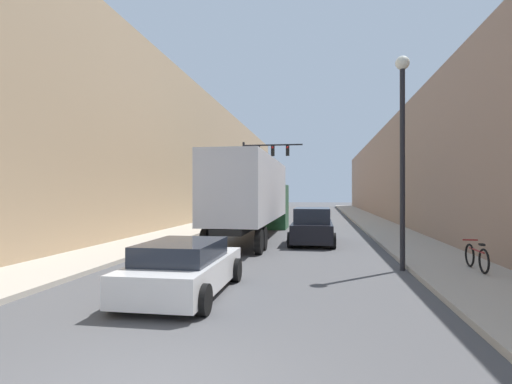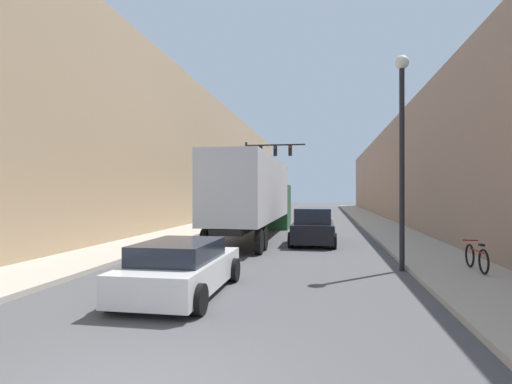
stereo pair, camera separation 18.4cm
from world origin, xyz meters
name	(u,v)px [view 1 (the left image)]	position (x,y,z in m)	size (l,w,h in m)	color
sidewalk_right	(371,221)	(6.22, 30.00, 0.07)	(2.91, 80.00, 0.15)	#B2A899
sidewalk_left	(225,220)	(-6.22, 30.00, 0.07)	(2.91, 80.00, 0.15)	#B2A899
building_right	(428,171)	(10.68, 30.00, 4.21)	(6.00, 80.00, 8.42)	#997A66
building_left	(177,158)	(-10.68, 30.00, 5.60)	(6.00, 80.00, 11.20)	tan
semi_truck	(255,195)	(-1.45, 17.25, 2.36)	(2.50, 14.23, 4.17)	silver
sedan_car	(184,268)	(-1.18, 5.00, 0.63)	(2.11, 4.40, 1.30)	silver
suv_car	(312,227)	(1.67, 15.25, 0.81)	(2.12, 4.69, 1.73)	black
traffic_signal_gantry	(258,165)	(-3.31, 30.23, 4.87)	(5.27, 0.35, 6.91)	black
street_lamp	(402,133)	(4.62, 8.92, 4.35)	(0.44, 0.44, 6.77)	black
parked_bicycle	(477,257)	(6.65, 8.53, 0.53)	(0.44, 1.82, 0.86)	black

